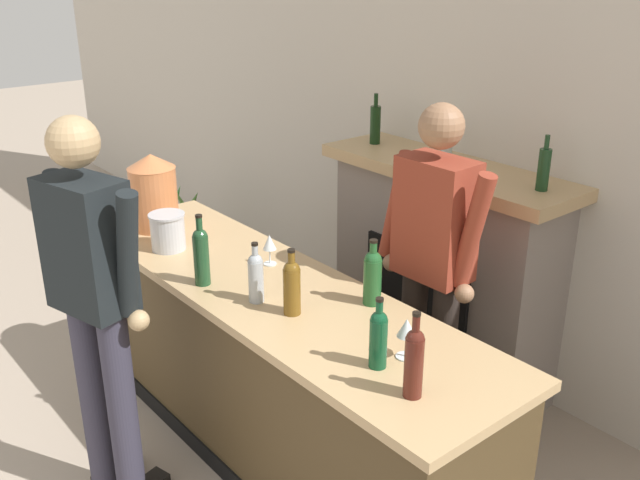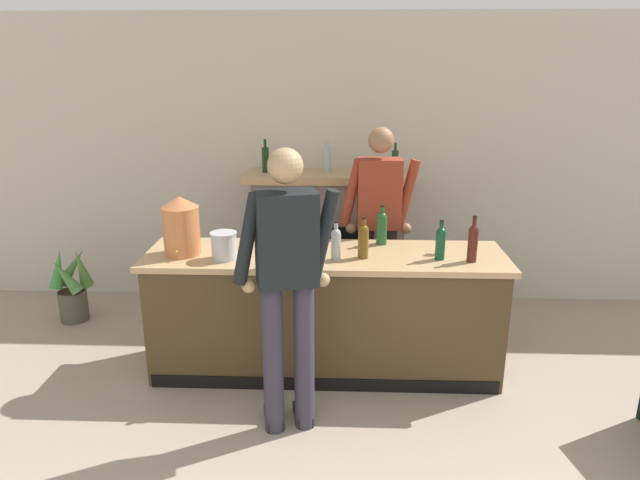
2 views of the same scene
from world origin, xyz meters
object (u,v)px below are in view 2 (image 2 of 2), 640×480
object	(u,v)px
potted_plant_corner	(72,287)
wine_glass_by_dispenser	(441,238)
wine_bottle_rose_blush	(440,242)
wine_glass_back_row	(298,233)
wine_bottle_cabernet_heavy	(363,240)
wine_bottle_burgundy_dark	(473,242)
person_bartender	(378,223)
wine_bottle_chardonnay_pale	(291,243)
person_customer	(287,282)
fireplace_stone	(328,240)
ice_bucket_steel	(224,246)
copper_dispenser	(181,225)
wine_bottle_port_short	(382,227)
wine_bottle_merlot_tall	(336,243)

from	to	relation	value
potted_plant_corner	wine_glass_by_dispenser	size ratio (longest dim) A/B	4.27
wine_bottle_rose_blush	wine_glass_back_row	bearing A→B (deg)	166.77
potted_plant_corner	wine_bottle_cabernet_heavy	size ratio (longest dim) A/B	2.37
potted_plant_corner	wine_glass_by_dispenser	xyz separation A→B (m)	(3.20, -0.76, 0.74)
wine_bottle_burgundy_dark	wine_bottle_cabernet_heavy	bearing A→B (deg)	176.36
person_bartender	wine_bottle_chardonnay_pale	world-z (taller)	person_bartender
person_customer	wine_bottle_burgundy_dark	size ratio (longest dim) A/B	5.50
fireplace_stone	wine_glass_by_dispenser	size ratio (longest dim) A/B	9.65
wine_bottle_cabernet_heavy	ice_bucket_steel	bearing A→B (deg)	-176.39
wine_bottle_chardonnay_pale	ice_bucket_steel	bearing A→B (deg)	170.25
copper_dispenser	ice_bucket_steel	size ratio (longest dim) A/B	2.19
person_customer	wine_bottle_cabernet_heavy	xyz separation A→B (m)	(0.48, 0.68, 0.06)
fireplace_stone	copper_dispenser	xyz separation A→B (m)	(-1.04, -1.29, 0.50)
potted_plant_corner	wine_bottle_port_short	bearing A→B (deg)	-11.02
fireplace_stone	wine_bottle_cabernet_heavy	bearing A→B (deg)	-78.01
copper_dispenser	wine_bottle_burgundy_dark	xyz separation A→B (m)	(2.09, -0.08, -0.07)
ice_bucket_steel	wine_bottle_merlot_tall	size ratio (longest dim) A/B	0.69
person_customer	copper_dispenser	bearing A→B (deg)	139.40
person_customer	wine_bottle_chardonnay_pale	xyz separation A→B (m)	(-0.02, 0.54, 0.08)
wine_glass_back_row	person_bartender	bearing A→B (deg)	37.65
potted_plant_corner	wine_bottle_merlot_tall	size ratio (longest dim) A/B	2.52
person_customer	wine_bottle_merlot_tall	bearing A→B (deg)	65.46
potted_plant_corner	wine_bottle_chardonnay_pale	distance (m)	2.48
wine_bottle_cabernet_heavy	wine_glass_by_dispenser	bearing A→B (deg)	11.75
wine_bottle_cabernet_heavy	wine_glass_back_row	bearing A→B (deg)	154.46
wine_glass_back_row	ice_bucket_steel	bearing A→B (deg)	-149.68
copper_dispenser	wine_bottle_chardonnay_pale	size ratio (longest dim) A/B	1.24
wine_bottle_rose_blush	wine_bottle_port_short	distance (m)	0.52
fireplace_stone	wine_bottle_port_short	distance (m)	1.16
wine_bottle_port_short	person_bartender	bearing A→B (deg)	90.04
person_bartender	wine_glass_back_row	size ratio (longest dim) A/B	11.24
potted_plant_corner	wine_bottle_rose_blush	xyz separation A→B (m)	(3.18, -0.89, 0.75)
wine_glass_back_row	fireplace_stone	bearing A→B (deg)	79.23
person_bartender	wine_bottle_chardonnay_pale	bearing A→B (deg)	-127.06
wine_bottle_rose_blush	wine_bottle_cabernet_heavy	xyz separation A→B (m)	(-0.55, 0.01, 0.01)
wine_bottle_port_short	wine_glass_by_dispenser	distance (m)	0.47
copper_dispenser	wine_bottle_merlot_tall	size ratio (longest dim) A/B	1.52
potted_plant_corner	wine_bottle_burgundy_dark	distance (m)	3.61
wine_bottle_merlot_tall	ice_bucket_steel	bearing A→B (deg)	-179.32
wine_bottle_merlot_tall	wine_bottle_cabernet_heavy	distance (m)	0.20
potted_plant_corner	wine_bottle_burgundy_dark	size ratio (longest dim) A/B	2.16
copper_dispenser	wine_bottle_cabernet_heavy	world-z (taller)	copper_dispenser
fireplace_stone	copper_dispenser	world-z (taller)	fireplace_stone
wine_glass_back_row	wine_glass_by_dispenser	bearing A→B (deg)	-6.19
potted_plant_corner	wine_bottle_cabernet_heavy	world-z (taller)	wine_bottle_cabernet_heavy
person_customer	person_bartender	world-z (taller)	person_customer
person_customer	wine_glass_by_dispenser	size ratio (longest dim) A/B	10.89
wine_bottle_rose_blush	wine_bottle_port_short	xyz separation A→B (m)	(-0.40, 0.34, 0.01)
copper_dispenser	wine_bottle_rose_blush	bearing A→B (deg)	-1.36
ice_bucket_steel	wine_glass_back_row	size ratio (longest dim) A/B	1.23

